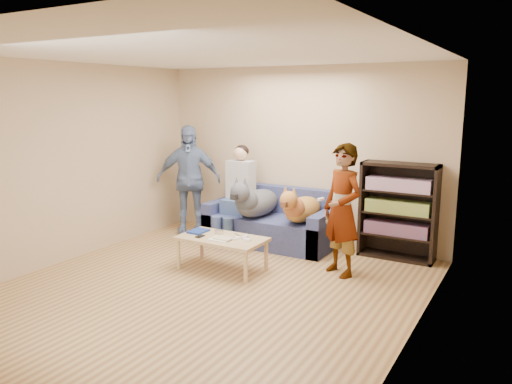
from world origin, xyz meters
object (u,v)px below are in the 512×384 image
Objects in this scene: person_seated at (237,190)px; dog_gray at (254,201)px; camera_silver at (219,232)px; notebook_blue at (198,231)px; person_standing_left at (189,180)px; person_standing_right at (342,210)px; dog_tan at (300,208)px; bookshelf at (398,209)px; sofa at (271,225)px; coffee_table at (222,241)px.

person_seated is 0.38m from dog_gray.
notebook_blue is at bearing -165.96° from camera_silver.
dog_gray is at bearing 77.87° from notebook_blue.
person_standing_left is 1.36× the size of dog_gray.
camera_silver is (1.32, -1.08, -0.41)m from person_standing_left.
person_standing_right is 1.98m from person_seated.
person_standing_right reaches higher than dog_tan.
person_seated is (0.91, 0.00, -0.09)m from person_standing_left.
notebook_blue is 0.20× the size of bookshelf.
sofa is at bearing -172.60° from bookshelf.
dog_gray reaches higher than notebook_blue.
person_seated is 1.16× the size of dog_gray.
coffee_table is at bearing -127.09° from person_standing_right.
person_standing_right reaches higher than bookshelf.
coffee_table is at bearing -66.56° from person_seated.
bookshelf is at bearing 8.84° from person_seated.
notebook_blue is at bearing -133.48° from person_standing_right.
camera_silver is at bearing -70.63° from person_standing_left.
notebook_blue is 0.24× the size of coffee_table.
person_standing_left is at bearing 131.90° from notebook_blue.
person_standing_left is 1.55m from sofa.
notebook_blue is 2.68m from bookshelf.
notebook_blue is at bearing -102.13° from dog_gray.
notebook_blue is 1.35m from sofa.
dog_gray is (0.35, -0.10, -0.12)m from person_seated.
person_standing_left is 0.92m from person_seated.
person_standing_left is 1.49× the size of dog_tan.
dog_gray reaches higher than coffee_table.
notebook_blue reaches higher than coffee_table.
bookshelf is (3.23, 0.36, -0.18)m from person_standing_left.
camera_silver is (0.28, 0.07, 0.01)m from notebook_blue.
camera_silver is 1.23m from sofa.
camera_silver is 0.09× the size of dog_gray.
sofa is (0.39, 1.28, -0.15)m from notebook_blue.
person_standing_left is at bearing 140.01° from coffee_table.
sofa is at bearing 72.98° from notebook_blue.
sofa is 1.34m from coffee_table.
notebook_blue is at bearing -130.30° from dog_tan.
dog_gray reaches higher than sofa.
camera_silver is 1.21m from person_seated.
person_seated reaches higher than bookshelf.
person_seated is at bearing -168.68° from person_standing_right.
notebook_blue is 0.22× the size of dog_tan.
person_seated is at bearing 110.36° from camera_silver.
dog_tan is at bearing 174.81° from person_standing_right.
person_seated reaches higher than sofa.
person_standing_right is 0.85× the size of sofa.
sofa is at bearing -25.91° from person_standing_left.
person_standing_right is at bearing -43.55° from person_standing_left.
dog_gray is 2.02m from bookshelf.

